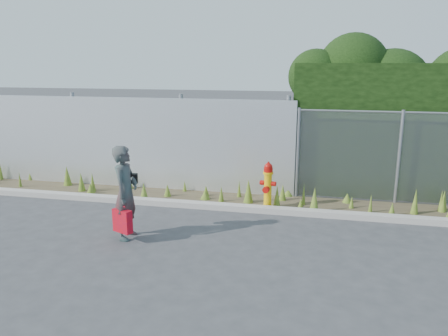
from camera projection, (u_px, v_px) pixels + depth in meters
ground at (224, 245)px, 7.40m from camera, size 80.00×80.00×0.00m
curb at (242, 208)px, 9.10m from camera, size 16.00×0.22×0.12m
weed_strip at (243, 196)px, 9.67m from camera, size 16.00×1.33×0.54m
corrugated_fence at (120, 143)px, 10.65m from camera, size 8.50×0.21×2.30m
fire_hydrant at (268, 186)px, 9.13m from camera, size 0.34×0.30×1.02m
woman at (126, 193)px, 7.54m from camera, size 0.41×0.61×1.65m
red_tote_bag at (123, 221)px, 7.45m from camera, size 0.36×0.13×0.48m
black_shoulder_bag at (131, 178)px, 7.72m from camera, size 0.23×0.10×0.17m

